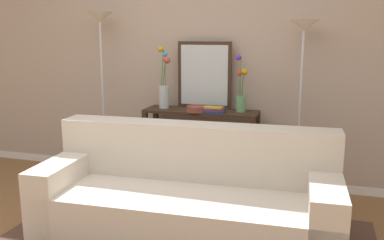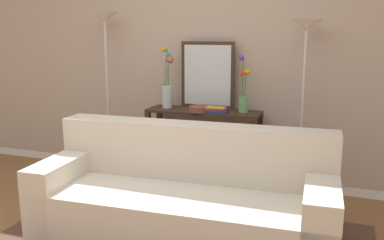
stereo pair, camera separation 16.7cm
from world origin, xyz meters
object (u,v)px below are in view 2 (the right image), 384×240
object	(u,v)px
wall_mirror	(207,75)
fruit_bowl	(198,109)
console_table	(203,135)
vase_short_flowers	(244,94)
couch	(185,200)
floor_lamp_left	(106,49)
book_row_under_console	(179,178)
floor_lamp_right	(305,61)
book_stack	(216,110)
vase_tall_flowers	(167,87)

from	to	relation	value
wall_mirror	fruit_bowl	bearing A→B (deg)	-93.95
console_table	vase_short_flowers	world-z (taller)	vase_short_flowers
couch	floor_lamp_left	distance (m)	2.05
wall_mirror	book_row_under_console	size ratio (longest dim) A/B	1.63
vase_short_flowers	book_row_under_console	xyz separation A→B (m)	(-0.68, -0.04, -0.95)
fruit_bowl	book_row_under_console	world-z (taller)	fruit_bowl
wall_mirror	vase_short_flowers	distance (m)	0.46
vase_short_flowers	fruit_bowl	bearing A→B (deg)	-161.80
floor_lamp_left	fruit_bowl	size ratio (longest dim) A/B	9.51
console_table	fruit_bowl	bearing A→B (deg)	-101.90
floor_lamp_right	book_row_under_console	world-z (taller)	floor_lamp_right
vase_short_flowers	book_stack	size ratio (longest dim) A/B	2.59
console_table	book_stack	size ratio (longest dim) A/B	5.34
floor_lamp_right	book_row_under_console	bearing A→B (deg)	178.74
floor_lamp_right	floor_lamp_left	bearing A→B (deg)	180.00
book_stack	book_row_under_console	xyz separation A→B (m)	(-0.43, 0.09, -0.80)
wall_mirror	book_row_under_console	world-z (taller)	wall_mirror
floor_lamp_right	vase_tall_flowers	world-z (taller)	floor_lamp_right
vase_short_flowers	console_table	bearing A→B (deg)	-174.54
wall_mirror	vase_tall_flowers	bearing A→B (deg)	-162.44
floor_lamp_right	wall_mirror	bearing A→B (deg)	170.39
fruit_bowl	book_row_under_console	bearing A→B (deg)	157.75
vase_tall_flowers	book_stack	world-z (taller)	vase_tall_flowers
floor_lamp_left	wall_mirror	world-z (taller)	floor_lamp_left
book_stack	wall_mirror	bearing A→B (deg)	125.89
floor_lamp_right	couch	bearing A→B (deg)	-124.81
console_table	book_row_under_console	xyz separation A→B (m)	(-0.27, -0.00, -0.50)
fruit_bowl	vase_short_flowers	bearing A→B (deg)	18.20
couch	vase_short_flowers	distance (m)	1.37
console_table	book_stack	distance (m)	0.35
couch	console_table	bearing A→B (deg)	101.07
floor_lamp_right	book_stack	xyz separation A→B (m)	(-0.83, -0.06, -0.50)
vase_short_flowers	book_row_under_console	distance (m)	1.17
console_table	floor_lamp_left	bearing A→B (deg)	-178.57
wall_mirror	book_stack	distance (m)	0.42
couch	floor_lamp_right	world-z (taller)	floor_lamp_right
couch	book_row_under_console	distance (m)	1.26
book_row_under_console	vase_short_flowers	bearing A→B (deg)	3.28
fruit_bowl	book_row_under_console	size ratio (longest dim) A/B	0.45
floor_lamp_left	fruit_bowl	world-z (taller)	floor_lamp_left
floor_lamp_right	fruit_bowl	size ratio (longest dim) A/B	9.02
couch	vase_tall_flowers	xyz separation A→B (m)	(-0.63, 1.14, 0.73)
vase_tall_flowers	fruit_bowl	world-z (taller)	vase_tall_flowers
vase_short_flowers	floor_lamp_right	bearing A→B (deg)	-6.56
couch	book_row_under_console	world-z (taller)	couch
book_row_under_console	wall_mirror	bearing A→B (deg)	27.73
couch	book_stack	bearing A→B (deg)	93.41
couch	floor_lamp_right	bearing A→B (deg)	55.19
wall_mirror	book_stack	size ratio (longest dim) A/B	3.15
couch	book_stack	world-z (taller)	book_stack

